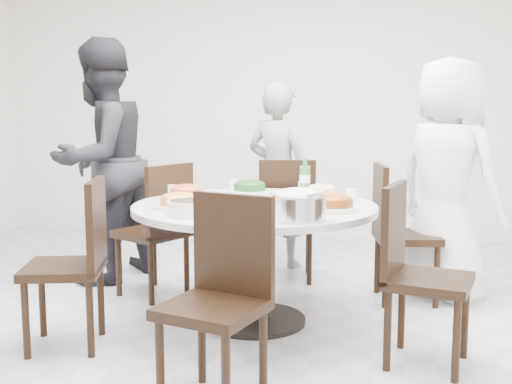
% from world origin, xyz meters
% --- Properties ---
extents(floor, '(6.00, 6.00, 0.01)m').
position_xyz_m(floor, '(0.00, 0.00, 0.00)').
color(floor, silver).
rests_on(floor, ground).
extents(wall_back, '(6.00, 0.01, 2.80)m').
position_xyz_m(wall_back, '(0.00, 3.00, 1.40)').
color(wall_back, white).
rests_on(wall_back, ground).
extents(dining_table, '(1.50, 1.50, 0.75)m').
position_xyz_m(dining_table, '(0.11, 0.34, 0.38)').
color(dining_table, silver).
rests_on(dining_table, floor).
extents(chair_ne, '(0.47, 0.47, 0.95)m').
position_xyz_m(chair_ne, '(1.07, 0.96, 0.47)').
color(chair_ne, black).
rests_on(chair_ne, floor).
extents(chair_n, '(0.46, 0.46, 0.95)m').
position_xyz_m(chair_n, '(0.20, 1.38, 0.47)').
color(chair_n, black).
rests_on(chair_n, floor).
extents(chair_nw, '(0.57, 0.57, 0.95)m').
position_xyz_m(chair_nw, '(-0.70, 0.79, 0.47)').
color(chair_nw, black).
rests_on(chair_nw, floor).
extents(chair_sw, '(0.51, 0.51, 0.95)m').
position_xyz_m(chair_sw, '(-0.87, -0.23, 0.47)').
color(chair_sw, black).
rests_on(chair_sw, floor).
extents(chair_s, '(0.53, 0.53, 0.95)m').
position_xyz_m(chair_s, '(0.11, -0.78, 0.47)').
color(chair_s, black).
rests_on(chair_s, floor).
extents(chair_se, '(0.52, 0.52, 0.95)m').
position_xyz_m(chair_se, '(1.11, -0.15, 0.47)').
color(chair_se, black).
rests_on(chair_se, floor).
extents(diner_right, '(0.96, 0.95, 1.68)m').
position_xyz_m(diner_right, '(1.35, 1.07, 0.84)').
color(diner_right, white).
rests_on(diner_right, floor).
extents(diner_middle, '(0.65, 0.55, 1.53)m').
position_xyz_m(diner_middle, '(0.07, 1.79, 0.77)').
color(diner_middle, black).
rests_on(diner_middle, floor).
extents(diner_left, '(0.97, 1.09, 1.85)m').
position_xyz_m(diner_left, '(-1.21, 1.12, 0.93)').
color(diner_left, black).
rests_on(diner_left, floor).
extents(dish_greens, '(0.28, 0.28, 0.07)m').
position_xyz_m(dish_greens, '(0.00, 0.79, 0.79)').
color(dish_greens, white).
rests_on(dish_greens, dining_table).
extents(dish_pale, '(0.24, 0.24, 0.07)m').
position_xyz_m(dish_pale, '(0.50, 0.67, 0.78)').
color(dish_pale, white).
rests_on(dish_pale, dining_table).
extents(dish_orange, '(0.27, 0.27, 0.07)m').
position_xyz_m(dish_orange, '(-0.36, 0.49, 0.79)').
color(dish_orange, white).
rests_on(dish_orange, dining_table).
extents(dish_redbrown, '(0.30, 0.30, 0.07)m').
position_xyz_m(dish_redbrown, '(0.60, 0.20, 0.79)').
color(dish_redbrown, white).
rests_on(dish_redbrown, dining_table).
extents(dish_tofu, '(0.28, 0.28, 0.07)m').
position_xyz_m(dish_tofu, '(-0.30, 0.11, 0.79)').
color(dish_tofu, white).
rests_on(dish_tofu, dining_table).
extents(rice_bowl, '(0.30, 0.30, 0.13)m').
position_xyz_m(rice_bowl, '(0.43, -0.12, 0.81)').
color(rice_bowl, silver).
rests_on(rice_bowl, dining_table).
extents(soup_bowl, '(0.27, 0.27, 0.08)m').
position_xyz_m(soup_bowl, '(-0.18, -0.08, 0.79)').
color(soup_bowl, white).
rests_on(soup_bowl, dining_table).
extents(beverage_bottle, '(0.07, 0.07, 0.25)m').
position_xyz_m(beverage_bottle, '(0.38, 0.82, 0.87)').
color(beverage_bottle, '#2F7632').
rests_on(beverage_bottle, dining_table).
extents(tea_cups, '(0.07, 0.07, 0.08)m').
position_xyz_m(tea_cups, '(0.08, 0.94, 0.79)').
color(tea_cups, white).
rests_on(tea_cups, dining_table).
extents(chopsticks, '(0.24, 0.04, 0.01)m').
position_xyz_m(chopsticks, '(0.11, 1.04, 0.76)').
color(chopsticks, tan).
rests_on(chopsticks, dining_table).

